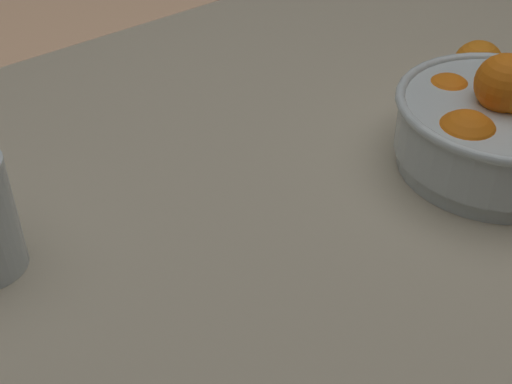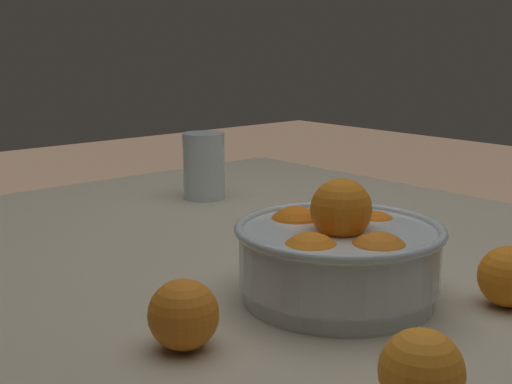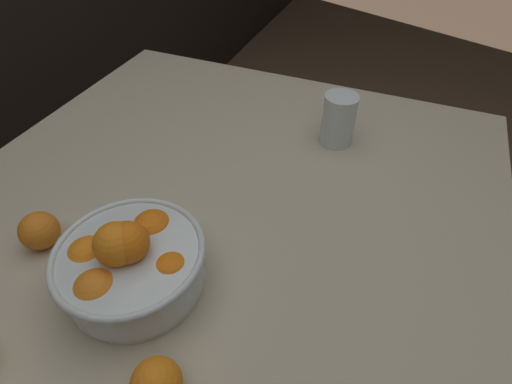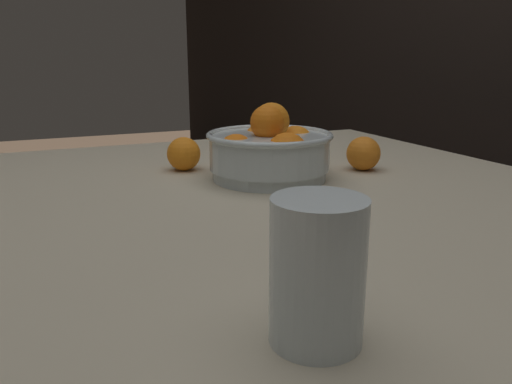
% 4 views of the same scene
% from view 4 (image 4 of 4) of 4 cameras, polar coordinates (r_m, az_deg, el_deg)
% --- Properties ---
extents(dining_table, '(1.38, 1.19, 0.76)m').
position_cam_4_polar(dining_table, '(0.88, 3.69, -5.07)').
color(dining_table, '#B7AD93').
rests_on(dining_table, ground_plane).
extents(fruit_bowl, '(0.25, 0.25, 0.15)m').
position_cam_4_polar(fruit_bowl, '(1.01, 1.60, 4.83)').
color(fruit_bowl, silver).
rests_on(fruit_bowl, dining_table).
extents(juice_glass, '(0.08, 0.08, 0.13)m').
position_cam_4_polar(juice_glass, '(0.44, 7.00, -10.01)').
color(juice_glass, '#F4A314').
rests_on(juice_glass, dining_table).
extents(orange_loose_near_bowl, '(0.07, 0.07, 0.07)m').
position_cam_4_polar(orange_loose_near_bowl, '(1.12, 12.18, 4.33)').
color(orange_loose_near_bowl, orange).
rests_on(orange_loose_near_bowl, dining_table).
extents(orange_loose_front, '(0.07, 0.07, 0.07)m').
position_cam_4_polar(orange_loose_front, '(1.28, 3.07, 6.00)').
color(orange_loose_front, orange).
rests_on(orange_loose_front, dining_table).
extents(orange_loose_aside, '(0.07, 0.07, 0.07)m').
position_cam_4_polar(orange_loose_aside, '(1.10, -8.26, 4.34)').
color(orange_loose_aside, orange).
rests_on(orange_loose_aside, dining_table).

